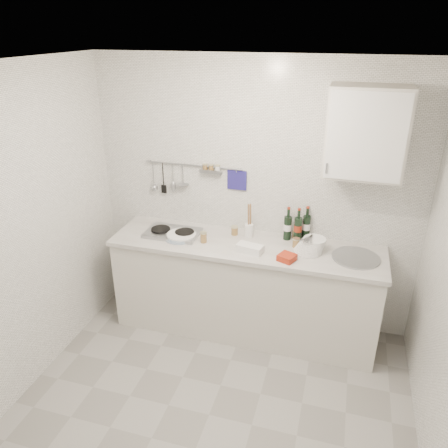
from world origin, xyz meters
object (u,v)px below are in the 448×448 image
Objects in this scene: plate_stack_sink at (311,246)px; utensil_crock at (249,229)px; plate_stack_hob at (181,236)px; wine_bottles at (298,224)px; wall_cabinet at (366,133)px.

plate_stack_sink is 0.60m from utensil_crock.
wine_bottles is (1.02, 0.27, 0.13)m from plate_stack_hob.
plate_stack_sink is 0.86× the size of wine_bottles.
wall_cabinet is 2.62× the size of plate_stack_sink.
wine_bottles is 0.44m from utensil_crock.
plate_stack_sink is at bearing -13.94° from utensil_crock.
wine_bottles reaches higher than plate_stack_hob.
plate_stack_hob is 1.07m from wine_bottles.
wine_bottles is at bearing 167.99° from wall_cabinet.
plate_stack_hob is 0.93× the size of wine_bottles.
plate_stack_sink is 0.27m from wine_bottles.
plate_stack_hob is 1.17m from plate_stack_sink.
utensil_crock is at bearing -171.96° from wine_bottles.
plate_stack_sink is at bearing -162.54° from wall_cabinet.
utensil_crock reaches higher than plate_stack_sink.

